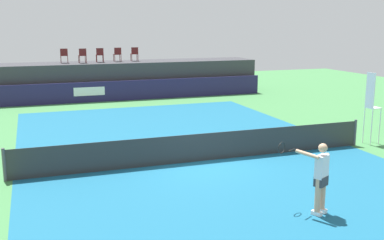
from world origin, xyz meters
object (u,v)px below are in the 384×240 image
object	(u,v)px
tennis_player	(320,176)
spectator_chair_center	(100,54)
net_post_near	(4,165)
tennis_ball	(270,151)
umpire_chair	(371,103)
net_post_far	(355,133)
spectator_chair_far_right	(134,53)
spectator_chair_left	(82,55)
spectator_chair_far_left	(64,55)
spectator_chair_right	(117,54)

from	to	relation	value
tennis_player	spectator_chair_center	bearing A→B (deg)	96.19
net_post_near	tennis_ball	size ratio (longest dim) A/B	14.71
umpire_chair	tennis_ball	xyz separation A→B (m)	(-4.13, 0.25, -1.55)
spectator_chair_center	tennis_ball	bearing A→B (deg)	-75.68
net_post_far	spectator_chair_far_right	bearing A→B (deg)	108.01
spectator_chair_left	umpire_chair	world-z (taller)	spectator_chair_left
tennis_player	net_post_near	bearing A→B (deg)	145.11
spectator_chair_center	tennis_player	xyz separation A→B (m)	(2.20, -20.31, -1.73)
spectator_chair_left	umpire_chair	distance (m)	17.58
net_post_near	tennis_ball	distance (m)	8.93
spectator_chair_far_left	spectator_chair_center	bearing A→B (deg)	-4.25
spectator_chair_far_right	net_post_far	size ratio (longest dim) A/B	0.89
spectator_chair_center	tennis_player	distance (m)	20.50
spectator_chair_far_right	spectator_chair_center	bearing A→B (deg)	-172.65
spectator_chair_left	tennis_player	distance (m)	20.46
spectator_chair_center	spectator_chair_right	distance (m)	1.17
spectator_chair_far_left	tennis_player	world-z (taller)	spectator_chair_far_left
spectator_chair_right	umpire_chair	world-z (taller)	spectator_chair_right
spectator_chair_far_left	spectator_chair_right	size ratio (longest dim) A/B	1.00
spectator_chair_center	tennis_player	size ratio (longest dim) A/B	0.50
spectator_chair_far_right	net_post_near	distance (m)	17.31
spectator_chair_right	tennis_ball	bearing A→B (deg)	-80.02
spectator_chair_far_right	umpire_chair	distance (m)	16.56
spectator_chair_center	net_post_far	distance (m)	17.02
umpire_chair	tennis_ball	distance (m)	4.42
spectator_chair_far_left	spectator_chair_center	distance (m)	2.15
spectator_chair_center	net_post_far	size ratio (longest dim) A/B	0.89
spectator_chair_center	tennis_ball	xyz separation A→B (m)	(3.82, -14.97, -2.66)
spectator_chair_far_left	spectator_chair_center	xyz separation A→B (m)	(2.14, -0.16, 0.00)
spectator_chair_left	net_post_near	xyz separation A→B (m)	(-4.01, -15.03, -2.19)
spectator_chair_far_left	umpire_chair	world-z (taller)	spectator_chair_far_left
spectator_chair_right	net_post_near	world-z (taller)	spectator_chair_right
umpire_chair	spectator_chair_left	bearing A→B (deg)	120.99
spectator_chair_left	spectator_chair_right	world-z (taller)	same
spectator_chair_far_left	spectator_chair_left	world-z (taller)	same
spectator_chair_center	spectator_chair_far_right	world-z (taller)	same
spectator_chair_left	spectator_chair_center	distance (m)	1.10
spectator_chair_far_right	tennis_ball	world-z (taller)	spectator_chair_far_right
spectator_chair_right	spectator_chair_far_right	size ratio (longest dim) A/B	1.00
spectator_chair_far_left	spectator_chair_right	bearing A→B (deg)	1.22
spectator_chair_far_right	tennis_player	bearing A→B (deg)	-90.17
spectator_chair_far_right	umpire_chair	bearing A→B (deg)	-69.86
tennis_player	tennis_ball	xyz separation A→B (m)	(1.62, 5.33, -0.92)
spectator_chair_right	net_post_far	xyz separation A→B (m)	(6.16, -15.45, -2.19)
net_post_far	net_post_near	bearing A→B (deg)	180.00
spectator_chair_far_right	net_post_far	xyz separation A→B (m)	(5.04, -15.51, -2.19)
umpire_chair	tennis_ball	size ratio (longest dim) A/B	40.59
spectator_chair_center	net_post_far	bearing A→B (deg)	-64.35
net_post_near	spectator_chair_right	bearing A→B (deg)	68.00
net_post_near	tennis_player	xyz separation A→B (m)	(7.30, -5.09, 0.46)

